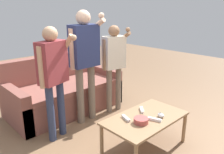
{
  "coord_description": "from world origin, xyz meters",
  "views": [
    {
      "loc": [
        -1.95,
        -1.74,
        1.68
      ],
      "look_at": [
        -0.05,
        0.26,
        0.82
      ],
      "focal_mm": 36.08,
      "sensor_mm": 36.0,
      "label": 1
    }
  ],
  "objects_px": {
    "player_left": "(53,71)",
    "game_remote_wand_far": "(155,119)",
    "couch": "(64,92)",
    "coffee_table": "(146,121)",
    "player_center": "(85,54)",
    "game_remote_wand_near": "(142,110)",
    "player_right": "(114,59)",
    "game_remote_nunchuk": "(161,115)",
    "game_remote_wand_spare": "(126,118)",
    "snack_bowl": "(141,121)"
  },
  "relations": [
    {
      "from": "player_left",
      "to": "game_remote_wand_far",
      "type": "xyz_separation_m",
      "value": [
        0.65,
        -1.09,
        -0.48
      ]
    },
    {
      "from": "couch",
      "to": "coffee_table",
      "type": "height_order",
      "value": "couch"
    },
    {
      "from": "couch",
      "to": "player_center",
      "type": "height_order",
      "value": "player_center"
    },
    {
      "from": "coffee_table",
      "to": "player_center",
      "type": "xyz_separation_m",
      "value": [
        -0.07,
        1.08,
        0.66
      ]
    },
    {
      "from": "player_left",
      "to": "game_remote_wand_near",
      "type": "relative_size",
      "value": 10.79
    },
    {
      "from": "game_remote_wand_far",
      "to": "coffee_table",
      "type": "bearing_deg",
      "value": 92.43
    },
    {
      "from": "player_right",
      "to": "game_remote_nunchuk",
      "type": "bearing_deg",
      "value": -106.63
    },
    {
      "from": "couch",
      "to": "game_remote_wand_spare",
      "type": "relative_size",
      "value": 11.26
    },
    {
      "from": "snack_bowl",
      "to": "player_left",
      "type": "height_order",
      "value": "player_left"
    },
    {
      "from": "snack_bowl",
      "to": "game_remote_nunchuk",
      "type": "distance_m",
      "value": 0.29
    },
    {
      "from": "game_remote_wand_far",
      "to": "game_remote_wand_spare",
      "type": "height_order",
      "value": "same"
    },
    {
      "from": "coffee_table",
      "to": "game_remote_wand_near",
      "type": "relative_size",
      "value": 7.48
    },
    {
      "from": "coffee_table",
      "to": "game_remote_wand_far",
      "type": "bearing_deg",
      "value": -87.57
    },
    {
      "from": "game_remote_nunchuk",
      "to": "game_remote_wand_near",
      "type": "distance_m",
      "value": 0.27
    },
    {
      "from": "player_center",
      "to": "game_remote_wand_far",
      "type": "bearing_deg",
      "value": -86.65
    },
    {
      "from": "snack_bowl",
      "to": "player_center",
      "type": "xyz_separation_m",
      "value": [
        0.09,
        1.13,
        0.58
      ]
    },
    {
      "from": "couch",
      "to": "coffee_table",
      "type": "relative_size",
      "value": 1.79
    },
    {
      "from": "couch",
      "to": "snack_bowl",
      "type": "distance_m",
      "value": 1.73
    },
    {
      "from": "game_remote_wand_near",
      "to": "player_right",
      "type": "bearing_deg",
      "value": 67.04
    },
    {
      "from": "snack_bowl",
      "to": "player_center",
      "type": "relative_size",
      "value": 0.1
    },
    {
      "from": "player_left",
      "to": "player_center",
      "type": "height_order",
      "value": "player_center"
    },
    {
      "from": "game_remote_wand_near",
      "to": "game_remote_wand_spare",
      "type": "relative_size",
      "value": 0.84
    },
    {
      "from": "snack_bowl",
      "to": "game_remote_wand_spare",
      "type": "height_order",
      "value": "snack_bowl"
    },
    {
      "from": "game_remote_nunchuk",
      "to": "game_remote_wand_spare",
      "type": "relative_size",
      "value": 0.55
    },
    {
      "from": "snack_bowl",
      "to": "player_left",
      "type": "xyz_separation_m",
      "value": [
        -0.49,
        1.02,
        0.47
      ]
    },
    {
      "from": "snack_bowl",
      "to": "player_right",
      "type": "height_order",
      "value": "player_right"
    },
    {
      "from": "couch",
      "to": "coffee_table",
      "type": "bearing_deg",
      "value": -86.63
    },
    {
      "from": "game_remote_wand_near",
      "to": "game_remote_wand_far",
      "type": "bearing_deg",
      "value": -108.78
    },
    {
      "from": "snack_bowl",
      "to": "player_center",
      "type": "height_order",
      "value": "player_center"
    },
    {
      "from": "player_center",
      "to": "player_right",
      "type": "distance_m",
      "value": 0.56
    },
    {
      "from": "player_left",
      "to": "player_right",
      "type": "height_order",
      "value": "player_left"
    },
    {
      "from": "game_remote_wand_far",
      "to": "player_center",
      "type": "bearing_deg",
      "value": 93.35
    },
    {
      "from": "player_left",
      "to": "game_remote_wand_near",
      "type": "distance_m",
      "value": 1.21
    },
    {
      "from": "player_center",
      "to": "game_remote_nunchuk",
      "type": "bearing_deg",
      "value": -80.85
    },
    {
      "from": "snack_bowl",
      "to": "game_remote_wand_far",
      "type": "bearing_deg",
      "value": -25.21
    },
    {
      "from": "coffee_table",
      "to": "game_remote_wand_far",
      "type": "xyz_separation_m",
      "value": [
        0.01,
        -0.12,
        0.06
      ]
    },
    {
      "from": "couch",
      "to": "game_remote_nunchuk",
      "type": "height_order",
      "value": "couch"
    },
    {
      "from": "game_remote_wand_far",
      "to": "game_remote_wand_spare",
      "type": "xyz_separation_m",
      "value": [
        -0.22,
        0.25,
        -0.0
      ]
    },
    {
      "from": "game_remote_nunchuk",
      "to": "player_center",
      "type": "xyz_separation_m",
      "value": [
        -0.19,
        1.21,
        0.59
      ]
    },
    {
      "from": "player_right",
      "to": "game_remote_wand_near",
      "type": "distance_m",
      "value": 1.08
    },
    {
      "from": "game_remote_nunchuk",
      "to": "game_remote_wand_spare",
      "type": "xyz_separation_m",
      "value": [
        -0.34,
        0.25,
        -0.01
      ]
    },
    {
      "from": "game_remote_wand_far",
      "to": "player_right",
      "type": "bearing_deg",
      "value": 67.97
    },
    {
      "from": "snack_bowl",
      "to": "game_remote_wand_spare",
      "type": "relative_size",
      "value": 1.03
    },
    {
      "from": "coffee_table",
      "to": "game_remote_wand_near",
      "type": "bearing_deg",
      "value": 55.68
    },
    {
      "from": "couch",
      "to": "game_remote_wand_far",
      "type": "bearing_deg",
      "value": -86.69
    },
    {
      "from": "game_remote_nunchuk",
      "to": "snack_bowl",
      "type": "bearing_deg",
      "value": 165.31
    },
    {
      "from": "player_left",
      "to": "game_remote_wand_far",
      "type": "distance_m",
      "value": 1.36
    },
    {
      "from": "player_right",
      "to": "game_remote_wand_far",
      "type": "distance_m",
      "value": 1.34
    },
    {
      "from": "coffee_table",
      "to": "game_remote_nunchuk",
      "type": "relative_size",
      "value": 11.55
    },
    {
      "from": "player_center",
      "to": "coffee_table",
      "type": "bearing_deg",
      "value": -86.54
    }
  ]
}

